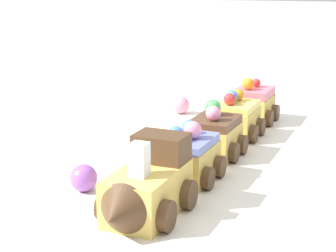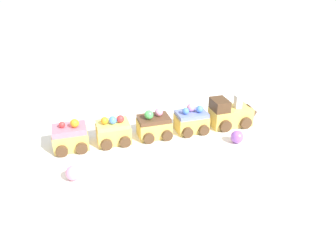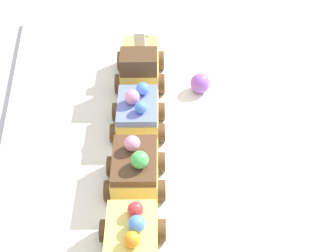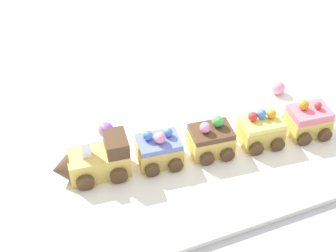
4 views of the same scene
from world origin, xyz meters
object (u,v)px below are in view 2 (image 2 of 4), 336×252
cake_car_blueberry (191,121)px  cake_car_chocolate (154,126)px  cake_car_strawberry (71,138)px  gumball_pink (73,173)px  gumball_purple (237,137)px  cake_car_lemon (113,132)px  cake_train_locomotive (233,114)px

cake_car_blueberry → cake_car_chocolate: size_ratio=1.00×
cake_car_strawberry → gumball_pink: 0.13m
cake_car_chocolate → gumball_purple: (0.17, -0.11, -0.01)m
cake_car_lemon → cake_car_strawberry: bearing=179.9°
cake_car_blueberry → gumball_purple: 0.12m
cake_car_chocolate → cake_car_strawberry: 0.20m
cake_car_lemon → gumball_pink: (-0.11, -0.12, -0.01)m
cake_car_lemon → gumball_pink: size_ratio=2.72×
cake_car_strawberry → gumball_purple: bearing=-13.7°
cake_train_locomotive → cake_car_strawberry: bearing=-180.0°
cake_train_locomotive → cake_car_chocolate: 0.22m
cake_train_locomotive → cake_car_lemon: bearing=-179.9°
cake_train_locomotive → gumball_pink: cake_train_locomotive is taller
cake_car_chocolate → cake_car_lemon: (-0.10, 0.01, -0.00)m
cake_car_chocolate → cake_car_strawberry: bearing=180.0°
cake_car_blueberry → gumball_pink: size_ratio=2.72×
gumball_pink → cake_train_locomotive: bearing=11.5°
cake_car_chocolate → gumball_purple: cake_car_chocolate is taller
gumball_purple → cake_car_lemon: bearing=156.0°
cake_car_strawberry → cake_car_chocolate: bearing=-0.0°
cake_car_strawberry → cake_train_locomotive: bearing=0.0°
cake_train_locomotive → cake_car_blueberry: size_ratio=1.65×
cake_car_lemon → gumball_pink: bearing=-127.9°
cake_train_locomotive → cake_car_chocolate: (-0.21, 0.02, -0.00)m
cake_train_locomotive → gumball_purple: bearing=-111.0°
cake_car_chocolate → gumball_pink: bearing=-147.2°
cake_train_locomotive → cake_car_lemon: size_ratio=1.65×
cake_car_blueberry → gumball_pink: (-0.31, -0.10, -0.01)m
gumball_pink → cake_car_lemon: bearing=46.3°
cake_car_lemon → gumball_pink: cake_car_lemon is taller
cake_car_blueberry → cake_car_chocolate: 0.10m
cake_car_blueberry → gumball_pink: 0.33m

